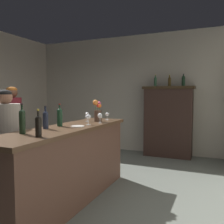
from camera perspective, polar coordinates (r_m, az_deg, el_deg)
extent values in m
plane|color=slate|center=(3.86, -13.74, -18.39)|extent=(8.17, 8.17, 0.00)
cube|color=#B2AD9C|center=(6.41, 3.65, 4.34)|extent=(5.33, 0.12, 3.00)
cube|color=brown|center=(3.40, -10.40, -12.65)|extent=(0.57, 2.43, 0.99)
cube|color=#4E3522|center=(3.29, -10.52, -3.93)|extent=(0.65, 2.53, 0.05)
cube|color=#30201A|center=(5.85, 13.19, -2.25)|extent=(1.10, 0.37, 1.67)
cube|color=#322414|center=(5.82, 13.32, 5.65)|extent=(1.18, 0.43, 0.06)
cylinder|color=#14331E|center=(3.37, -12.33, -1.54)|extent=(0.07, 0.07, 0.21)
sphere|color=#14331E|center=(3.36, -12.35, 0.23)|extent=(0.07, 0.07, 0.07)
cylinder|color=#14331E|center=(3.35, -12.37, 0.97)|extent=(0.02, 0.02, 0.09)
cylinder|color=#AC1F1B|center=(3.35, -12.38, 1.84)|extent=(0.03, 0.03, 0.02)
cylinder|color=#1F3420|center=(2.83, -20.56, -2.52)|extent=(0.07, 0.07, 0.23)
sphere|color=#1F3420|center=(2.82, -20.62, -0.17)|extent=(0.07, 0.07, 0.07)
cylinder|color=#1F3420|center=(2.81, -20.64, 0.72)|extent=(0.02, 0.02, 0.09)
cylinder|color=black|center=(2.81, -20.67, 1.79)|extent=(0.03, 0.03, 0.02)
cylinder|color=black|center=(2.56, -17.09, -3.66)|extent=(0.06, 0.06, 0.18)
sphere|color=black|center=(2.55, -17.14, -1.62)|extent=(0.06, 0.06, 0.06)
cylinder|color=black|center=(2.55, -17.16, -0.66)|extent=(0.02, 0.02, 0.09)
cylinder|color=gold|center=(2.55, -17.18, 0.49)|extent=(0.02, 0.02, 0.02)
cylinder|color=#1F263A|center=(3.15, -15.50, -2.16)|extent=(0.07, 0.07, 0.19)
sphere|color=#1F263A|center=(3.14, -15.53, -0.44)|extent=(0.07, 0.07, 0.07)
cylinder|color=#1F263A|center=(3.14, -15.55, 0.33)|extent=(0.03, 0.03, 0.08)
cylinder|color=black|center=(3.14, -15.56, 1.24)|extent=(0.03, 0.03, 0.02)
cylinder|color=white|center=(4.15, -1.15, -1.83)|extent=(0.07, 0.07, 0.00)
cylinder|color=white|center=(4.14, -1.15, -1.38)|extent=(0.01, 0.01, 0.06)
ellipsoid|color=white|center=(4.14, -1.15, -0.53)|extent=(0.06, 0.06, 0.06)
cylinder|color=white|center=(3.46, -5.68, -3.02)|extent=(0.07, 0.07, 0.00)
cylinder|color=white|center=(3.46, -5.68, -2.32)|extent=(0.01, 0.01, 0.08)
ellipsoid|color=white|center=(3.45, -5.69, -1.12)|extent=(0.08, 0.08, 0.07)
cylinder|color=white|center=(3.65, -2.87, -2.64)|extent=(0.06, 0.06, 0.00)
cylinder|color=white|center=(3.64, -2.87, -2.06)|extent=(0.01, 0.01, 0.07)
ellipsoid|color=white|center=(3.64, -2.87, -0.88)|extent=(0.07, 0.07, 0.08)
cylinder|color=white|center=(3.88, -5.92, -2.25)|extent=(0.07, 0.07, 0.00)
cylinder|color=white|center=(3.88, -5.93, -1.60)|extent=(0.01, 0.01, 0.08)
ellipsoid|color=white|center=(3.87, -5.94, -0.49)|extent=(0.06, 0.06, 0.07)
cylinder|color=#493327|center=(3.87, -3.38, -0.91)|extent=(0.12, 0.12, 0.18)
cylinder|color=#38602D|center=(3.85, -2.99, 0.41)|extent=(0.01, 0.01, 0.14)
sphere|color=orange|center=(3.85, -3.00, 1.47)|extent=(0.06, 0.06, 0.06)
cylinder|color=#38602D|center=(3.88, -3.05, 0.72)|extent=(0.01, 0.01, 0.18)
sphere|color=#CA4A80|center=(3.87, -3.06, 2.08)|extent=(0.06, 0.06, 0.06)
cylinder|color=#38602D|center=(3.91, -3.40, 0.73)|extent=(0.01, 0.01, 0.18)
sphere|color=#D63C36|center=(3.91, -3.41, 2.06)|extent=(0.07, 0.07, 0.07)
cylinder|color=#38602D|center=(3.88, -3.96, 0.65)|extent=(0.01, 0.01, 0.17)
sphere|color=#D4418C|center=(3.87, -3.96, 1.93)|extent=(0.05, 0.05, 0.05)
cylinder|color=#38602D|center=(3.83, -3.94, 0.78)|extent=(0.01, 0.01, 0.20)
sphere|color=orange|center=(3.82, -3.95, 2.26)|extent=(0.09, 0.09, 0.09)
cylinder|color=#38602D|center=(3.83, -3.37, 0.38)|extent=(0.01, 0.01, 0.14)
sphere|color=red|center=(3.82, -3.37, 1.46)|extent=(0.04, 0.04, 0.04)
cylinder|color=white|center=(3.27, -8.15, -3.38)|extent=(0.18, 0.18, 0.01)
cylinder|color=#264F32|center=(5.89, 10.28, 6.92)|extent=(0.07, 0.07, 0.19)
sphere|color=#264F32|center=(5.90, 10.29, 7.86)|extent=(0.07, 0.07, 0.07)
cylinder|color=#264F32|center=(5.90, 10.29, 8.21)|extent=(0.03, 0.03, 0.07)
cylinder|color=gold|center=(5.90, 10.30, 8.64)|extent=(0.03, 0.03, 0.02)
cylinder|color=#463512|center=(5.82, 13.51, 6.84)|extent=(0.07, 0.07, 0.18)
sphere|color=#463512|center=(5.83, 13.52, 7.73)|extent=(0.07, 0.07, 0.07)
cylinder|color=#463512|center=(5.83, 13.53, 8.10)|extent=(0.03, 0.03, 0.08)
cylinder|color=gold|center=(5.84, 13.54, 8.55)|extent=(0.03, 0.03, 0.02)
cylinder|color=#17301D|center=(5.78, 16.62, 6.86)|extent=(0.08, 0.08, 0.19)
sphere|color=#17301D|center=(5.78, 16.64, 7.82)|extent=(0.08, 0.08, 0.08)
cylinder|color=#17301D|center=(5.79, 16.64, 8.18)|extent=(0.03, 0.03, 0.07)
cylinder|color=black|center=(5.79, 16.65, 8.62)|extent=(0.03, 0.03, 0.02)
cylinder|color=maroon|center=(3.58, -23.67, -13.74)|extent=(0.28, 0.28, 0.79)
cylinder|color=#A29A8E|center=(3.44, -23.99, -2.93)|extent=(0.39, 0.39, 0.57)
sphere|color=#8F5D45|center=(3.42, -24.17, 3.27)|extent=(0.20, 0.20, 0.20)
ellipsoid|color=black|center=(3.42, -24.19, 4.01)|extent=(0.19, 0.19, 0.11)
cylinder|color=#1D284E|center=(4.87, -22.39, -8.73)|extent=(0.24, 0.24, 0.83)
cylinder|color=maroon|center=(4.77, -22.62, -0.35)|extent=(0.34, 0.34, 0.59)
sphere|color=brown|center=(4.75, -22.75, 4.33)|extent=(0.21, 0.21, 0.21)
ellipsoid|color=#A1571D|center=(4.75, -22.76, 4.89)|extent=(0.20, 0.20, 0.11)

